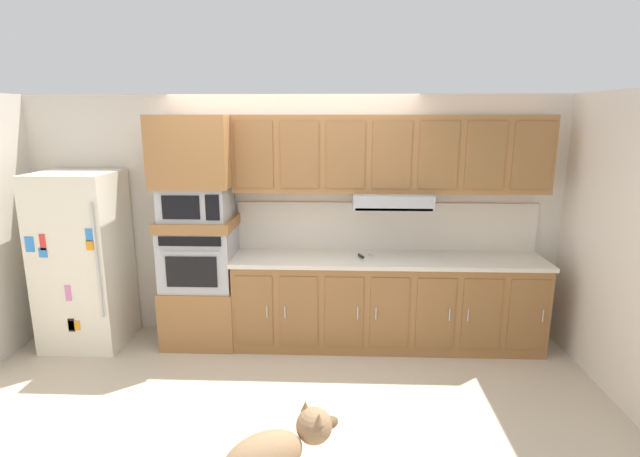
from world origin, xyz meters
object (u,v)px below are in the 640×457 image
Objects in this scene: screwdriver at (362,256)px; dog at (276,453)px; microwave at (197,202)px; built_in_oven at (200,257)px; refrigerator at (83,260)px.

screwdriver is 0.20× the size of dog.
built_in_oven is at bearing 179.23° from microwave.
screwdriver is (1.63, -0.01, 0.03)m from built_in_oven.
built_in_oven reaches higher than dog.
screwdriver is at bearing -0.18° from microwave.
microwave is at bearing -0.77° from built_in_oven.
refrigerator is 2.51× the size of built_in_oven.
dog is (-0.59, -2.22, -0.55)m from screwdriver.
refrigerator is 11.12× the size of screwdriver.
refrigerator is at bearing 100.24° from dog.
built_in_oven is 0.90× the size of dog.
refrigerator is 1.30m from microwave.
microwave is 2.68m from dog.
refrigerator is at bearing -178.72° from screwdriver.
dog is at bearing -64.93° from built_in_oven.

